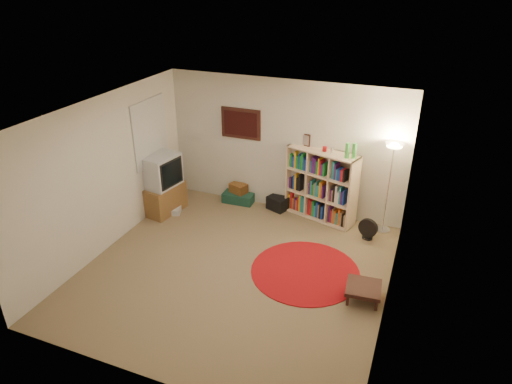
% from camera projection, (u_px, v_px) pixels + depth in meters
% --- Properties ---
extents(room, '(4.54, 4.54, 2.54)m').
position_uv_depth(room, '(232.00, 196.00, 6.56)').
color(room, '#826C4C').
rests_on(room, ground).
extents(bookshelf, '(1.38, 0.75, 1.59)m').
position_uv_depth(bookshelf, '(320.00, 186.00, 8.30)').
color(bookshelf, '#FFD7AA').
rests_on(bookshelf, ground).
extents(floor_lamp, '(0.39, 0.39, 1.65)m').
position_uv_depth(floor_lamp, '(393.00, 159.00, 7.53)').
color(floor_lamp, white).
rests_on(floor_lamp, ground).
extents(floor_fan, '(0.34, 0.21, 0.38)m').
position_uv_depth(floor_fan, '(368.00, 229.00, 7.80)').
color(floor_fan, black).
rests_on(floor_fan, ground).
extents(tv_stand, '(0.67, 0.87, 1.15)m').
position_uv_depth(tv_stand, '(162.00, 185.00, 8.55)').
color(tv_stand, brown).
rests_on(tv_stand, ground).
extents(dvd_box, '(0.40, 0.37, 0.11)m').
position_uv_depth(dvd_box, '(172.00, 210.00, 8.69)').
color(dvd_box, silver).
rests_on(dvd_box, ground).
extents(suitcase, '(0.62, 0.41, 0.19)m').
position_uv_depth(suitcase, '(239.00, 197.00, 9.10)').
color(suitcase, '#163D30').
rests_on(suitcase, ground).
extents(wicker_basket, '(0.38, 0.33, 0.19)m').
position_uv_depth(wicker_basket, '(239.00, 188.00, 9.02)').
color(wicker_basket, brown).
rests_on(wicker_basket, suitcase).
extents(duffel_bag, '(0.46, 0.42, 0.26)m').
position_uv_depth(duffel_bag, '(278.00, 203.00, 8.80)').
color(duffel_bag, black).
rests_on(duffel_bag, ground).
extents(paper_towel, '(0.13, 0.13, 0.23)m').
position_uv_depth(paper_towel, '(284.00, 202.00, 8.85)').
color(paper_towel, white).
rests_on(paper_towel, ground).
extents(red_rug, '(1.68, 1.68, 0.01)m').
position_uv_depth(red_rug, '(305.00, 271.00, 7.03)').
color(red_rug, maroon).
rests_on(red_rug, ground).
extents(side_table, '(0.52, 0.52, 0.22)m').
position_uv_depth(side_table, '(364.00, 288.00, 6.38)').
color(side_table, black).
rests_on(side_table, ground).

